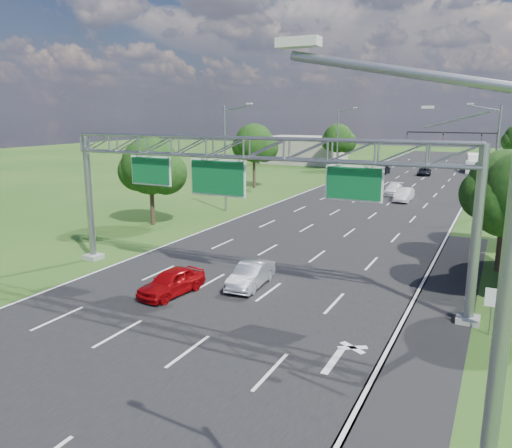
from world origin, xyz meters
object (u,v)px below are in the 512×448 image
Objects in this scene: sign_gantry at (248,160)px; box_truck at (474,163)px; regulatory_sign at (492,302)px; red_coupe at (172,282)px; traffic_signal at (469,143)px; silver_sedan at (251,275)px.

box_truck is (7.37, 65.22, -5.55)m from sign_gantry.
regulatory_sign is at bearing -91.26° from box_truck.
traffic_signal is at bearing 86.88° from red_coupe.
sign_gantry is at bearing 175.17° from regulatory_sign.
sign_gantry is 11.19× the size of regulatory_sign.
red_coupe is 4.29m from silver_sedan.
silver_sedan is (-6.96, -53.08, -4.50)m from traffic_signal.
silver_sedan is 0.54× the size of box_truck.
regulatory_sign is at bearing -84.80° from traffic_signal.
sign_gantry is 5.84× the size of red_coupe.
traffic_signal is 3.02× the size of silver_sedan.
traffic_signal is 1.62× the size of box_truck.
red_coupe is 1.00× the size of silver_sedan.
sign_gantry is at bearing -97.68° from traffic_signal.
regulatory_sign is at bearing -4.83° from sign_gantry.
red_coupe is at bearing -172.34° from regulatory_sign.
box_truck is (7.18, 65.30, 0.68)m from silver_sedan.
regulatory_sign is 54.37m from traffic_signal.
traffic_signal reaches higher than silver_sedan.
box_truck is at bearing 79.23° from silver_sedan.
silver_sedan is at bearing 50.66° from red_coupe.
traffic_signal is at bearing -96.36° from box_truck.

